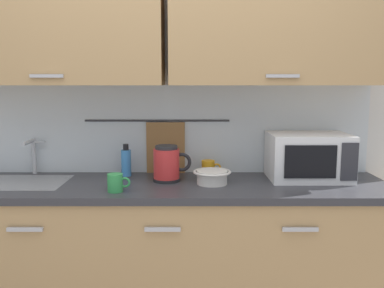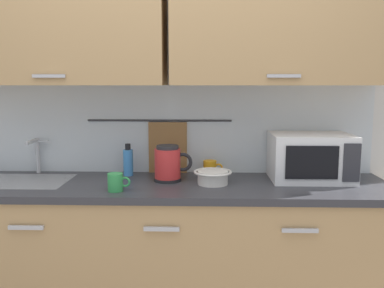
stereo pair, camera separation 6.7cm
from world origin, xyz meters
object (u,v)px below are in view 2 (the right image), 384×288
(mixing_bowl, at_px, (213,176))
(mug_by_kettle, at_px, (210,168))
(electric_kettle, at_px, (168,164))
(dish_soap_bottle, at_px, (128,162))
(mug_near_sink, at_px, (116,182))
(microwave, at_px, (311,157))

(mixing_bowl, height_order, mug_by_kettle, mug_by_kettle)
(electric_kettle, distance_m, dish_soap_bottle, 0.29)
(mug_near_sink, height_order, mixing_bowl, mug_near_sink)
(mixing_bowl, relative_size, mug_by_kettle, 1.78)
(dish_soap_bottle, relative_size, mixing_bowl, 0.92)
(microwave, bearing_deg, dish_soap_bottle, 175.84)
(microwave, bearing_deg, mug_near_sink, -164.78)
(microwave, height_order, mixing_bowl, microwave)
(mug_by_kettle, bearing_deg, mixing_bowl, -87.00)
(dish_soap_bottle, xyz_separation_m, mug_near_sink, (0.00, -0.37, -0.04))
(dish_soap_bottle, height_order, mug_by_kettle, dish_soap_bottle)
(microwave, distance_m, mixing_bowl, 0.59)
(dish_soap_bottle, distance_m, mug_by_kettle, 0.50)
(electric_kettle, xyz_separation_m, mixing_bowl, (0.26, -0.07, -0.06))
(microwave, distance_m, dish_soap_bottle, 1.09)
(mixing_bowl, xyz_separation_m, mug_by_kettle, (-0.01, 0.21, 0.00))
(mixing_bowl, bearing_deg, microwave, 12.47)
(electric_kettle, bearing_deg, dish_soap_bottle, 151.70)
(mug_near_sink, relative_size, mug_by_kettle, 1.00)
(mug_by_kettle, bearing_deg, mug_near_sink, -142.94)
(mug_near_sink, xyz_separation_m, mug_by_kettle, (0.50, 0.38, 0.00))
(mug_near_sink, distance_m, mixing_bowl, 0.54)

